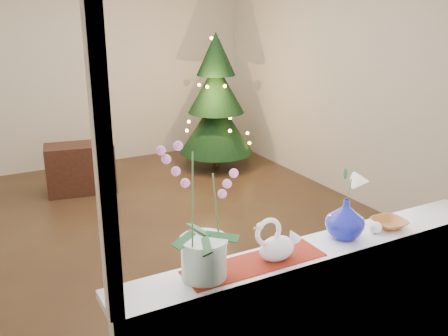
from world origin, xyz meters
The scene contains 16 objects.
ground centered at (0.00, 0.00, 0.00)m, with size 5.00×5.00×0.00m, color #351F15.
wall_back centered at (0.00, 2.50, 1.35)m, with size 4.50×0.10×2.70m, color beige.
wall_front centered at (0.00, -2.50, 1.35)m, with size 4.50×0.10×2.70m, color beige.
wall_right centered at (2.25, 0.00, 1.35)m, with size 0.10×5.00×2.70m, color beige.
window_apron centered at (0.00, -2.46, 0.44)m, with size 2.20×0.08×0.88m, color white.
windowsill centered at (0.00, -2.37, 0.90)m, with size 2.20×0.26×0.04m, color white.
window_frame centered at (0.00, -2.47, 1.70)m, with size 2.22×0.06×1.60m, color white, non-canonical shape.
runner centered at (-0.38, -2.37, 0.92)m, with size 0.70×0.20×0.01m, color maroon.
orchid_pot centered at (-0.65, -2.37, 1.24)m, with size 0.22×0.22×0.64m, color beige, non-canonical shape.
swan centered at (-0.27, -2.38, 1.03)m, with size 0.25×0.11×0.21m, color silver, non-canonical shape.
blue_vase centered at (0.18, -2.35, 1.04)m, with size 0.23×0.23×0.24m, color #060B67.
lily centered at (0.18, -2.35, 1.25)m, with size 0.13×0.08×0.18m, color white, non-canonical shape.
paperweight centered at (0.36, -2.39, 0.95)m, with size 0.06×0.06×0.06m, color white.
amber_dish centered at (0.48, -2.37, 0.94)m, with size 0.15×0.15×0.04m, color brown.
xmas_tree centered at (1.46, 1.55, 0.88)m, with size 0.96×0.96×1.76m, color black, non-canonical shape.
side_table centered at (-0.36, 1.44, 0.28)m, with size 0.76×0.38×0.57m, color black.
Camera 1 is at (-1.50, -4.13, 2.08)m, focal length 40.00 mm.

